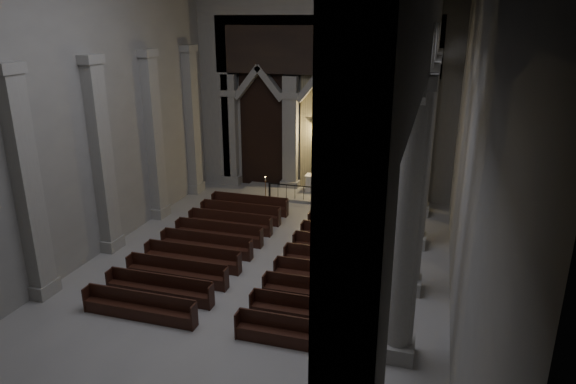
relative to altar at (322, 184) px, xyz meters
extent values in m
plane|color=#9C9994|center=(-0.14, -11.09, -0.62)|extent=(24.00, 24.00, 0.00)
cube|color=gray|center=(-0.14, 0.91, 5.38)|extent=(14.00, 0.10, 12.00)
cube|color=gray|center=(-7.14, -11.09, 5.38)|extent=(0.10, 24.00, 12.00)
cube|color=gray|center=(6.86, -11.09, 5.38)|extent=(0.10, 24.00, 12.00)
cube|color=#98968E|center=(-5.54, 0.41, 2.58)|extent=(0.80, 0.50, 6.40)
cube|color=#98968E|center=(-5.54, 0.41, -0.37)|extent=(1.05, 0.70, 0.50)
cube|color=#98968E|center=(-5.54, 0.41, 4.73)|extent=(1.00, 0.65, 0.35)
cube|color=#98968E|center=(-1.94, 0.41, 2.58)|extent=(0.80, 0.50, 6.40)
cube|color=#98968E|center=(-1.94, 0.41, -0.37)|extent=(1.05, 0.70, 0.50)
cube|color=#98968E|center=(-1.94, 0.41, 4.73)|extent=(1.00, 0.65, 0.35)
cube|color=#98968E|center=(1.66, 0.41, 2.58)|extent=(0.80, 0.50, 6.40)
cube|color=#98968E|center=(1.66, 0.41, -0.37)|extent=(1.05, 0.70, 0.50)
cube|color=#98968E|center=(1.66, 0.41, 4.73)|extent=(1.00, 0.65, 0.35)
cube|color=#98968E|center=(5.26, 0.41, 2.58)|extent=(0.80, 0.50, 6.40)
cube|color=#98968E|center=(5.26, 0.41, -0.37)|extent=(1.05, 0.70, 0.50)
cube|color=#98968E|center=(5.26, 0.41, 4.73)|extent=(1.00, 0.65, 0.35)
cube|color=black|center=(-3.74, 0.76, 2.88)|extent=(2.60, 0.15, 7.00)
cube|color=tan|center=(-0.14, 0.76, 2.88)|extent=(2.60, 0.15, 7.00)
cube|color=black|center=(3.46, 0.76, 2.88)|extent=(2.60, 0.15, 7.00)
cube|color=black|center=(-0.14, 0.41, 7.38)|extent=(12.00, 0.50, 3.00)
cube|color=#98968E|center=(-6.34, 0.41, 3.88)|extent=(1.60, 0.50, 9.00)
cube|color=#98968E|center=(6.06, 0.41, 3.88)|extent=(1.60, 0.50, 9.00)
plane|color=#FFC372|center=(-0.14, 0.73, 2.88)|extent=(1.50, 0.00, 1.50)
cube|color=#542B1C|center=(-0.14, 0.64, 2.88)|extent=(0.13, 0.08, 1.80)
cube|color=#542B1C|center=(-0.14, 0.64, 3.23)|extent=(1.10, 0.08, 0.13)
cube|color=tan|center=(-0.14, 0.58, 2.83)|extent=(0.26, 0.10, 0.60)
sphere|color=tan|center=(-0.14, 0.58, 3.23)|extent=(0.17, 0.17, 0.17)
cylinder|color=tan|center=(-0.40, 0.58, 3.20)|extent=(0.45, 0.08, 0.08)
cylinder|color=tan|center=(0.12, 0.58, 3.20)|extent=(0.45, 0.08, 0.08)
cube|color=#98968E|center=(5.36, -1.59, -0.37)|extent=(1.00, 1.00, 0.50)
cylinder|color=#98968E|center=(5.36, -1.59, 3.38)|extent=(0.70, 0.70, 7.50)
cube|color=#98968E|center=(5.36, -1.59, 7.23)|extent=(0.95, 0.95, 0.35)
cube|color=#98968E|center=(5.36, -5.59, -0.37)|extent=(1.00, 1.00, 0.50)
cylinder|color=#98968E|center=(5.36, -5.59, 3.38)|extent=(0.70, 0.70, 7.50)
cube|color=#98968E|center=(5.36, -5.59, 7.23)|extent=(0.95, 0.95, 0.35)
cube|color=#98968E|center=(5.36, -9.59, -0.37)|extent=(1.00, 1.00, 0.50)
cylinder|color=#98968E|center=(5.36, -9.59, 3.38)|extent=(0.70, 0.70, 7.50)
cube|color=#98968E|center=(5.36, -9.59, 7.23)|extent=(0.95, 0.95, 0.35)
cube|color=#98968E|center=(5.36, -13.59, -0.37)|extent=(1.00, 1.00, 0.50)
cylinder|color=#98968E|center=(5.36, -13.59, 3.38)|extent=(0.70, 0.70, 7.50)
cube|color=#98968E|center=(5.36, -13.59, 7.23)|extent=(0.95, 0.95, 0.35)
cube|color=#98968E|center=(5.36, 0.31, 3.98)|extent=(0.55, 1.20, 9.20)
cube|color=#98968E|center=(-6.89, -1.59, -0.37)|extent=(0.60, 1.00, 0.50)
cube|color=#98968E|center=(-6.89, -1.59, 3.38)|extent=(0.50, 0.80, 7.50)
cube|color=#98968E|center=(-6.89, -1.59, 7.23)|extent=(0.60, 1.00, 0.35)
cube|color=#98968E|center=(-6.89, -5.59, -0.37)|extent=(0.60, 1.00, 0.50)
cube|color=#98968E|center=(-6.89, -5.59, 3.38)|extent=(0.50, 0.80, 7.50)
cube|color=#98968E|center=(-6.89, -5.59, 7.23)|extent=(0.60, 1.00, 0.35)
cube|color=#98968E|center=(-6.89, -9.59, -0.37)|extent=(0.60, 1.00, 0.50)
cube|color=#98968E|center=(-6.89, -9.59, 3.38)|extent=(0.50, 0.80, 7.50)
cube|color=#98968E|center=(-6.89, -9.59, 7.23)|extent=(0.60, 1.00, 0.35)
cube|color=#98968E|center=(-6.89, -13.59, -0.37)|extent=(0.60, 1.00, 0.50)
cube|color=#98968E|center=(-6.89, -13.59, 3.38)|extent=(0.50, 0.80, 7.50)
cube|color=#98968E|center=(-6.89, -13.59, 7.23)|extent=(0.60, 1.00, 0.35)
cube|color=#98968E|center=(-0.14, -0.49, -0.54)|extent=(8.50, 2.60, 0.15)
cube|color=silver|center=(0.00, 0.00, -0.02)|extent=(1.68, 0.66, 0.89)
cube|color=white|center=(0.00, 0.00, 0.44)|extent=(1.83, 0.73, 0.04)
cube|color=black|center=(-0.14, -1.61, 0.28)|extent=(4.75, 0.05, 0.05)
cube|color=black|center=(-2.51, -1.61, -0.14)|extent=(0.09, 0.09, 0.95)
cube|color=black|center=(2.24, -1.61, -0.14)|extent=(0.09, 0.09, 0.95)
cylinder|color=black|center=(-2.04, -1.61, -0.17)|extent=(0.02, 0.02, 0.87)
cylinder|color=black|center=(-1.56, -1.61, -0.17)|extent=(0.02, 0.02, 0.87)
cylinder|color=black|center=(-1.09, -1.61, -0.17)|extent=(0.02, 0.02, 0.87)
cylinder|color=black|center=(-0.61, -1.61, -0.17)|extent=(0.02, 0.02, 0.87)
cylinder|color=black|center=(-0.14, -1.61, -0.17)|extent=(0.02, 0.02, 0.87)
cylinder|color=black|center=(0.34, -1.61, -0.17)|extent=(0.02, 0.02, 0.87)
cylinder|color=black|center=(0.81, -1.61, -0.17)|extent=(0.02, 0.02, 0.87)
cylinder|color=black|center=(1.29, -1.61, -0.17)|extent=(0.02, 0.02, 0.87)
cylinder|color=black|center=(1.76, -1.61, -0.17)|extent=(0.02, 0.02, 0.87)
cylinder|color=#A06631|center=(-2.54, -2.18, -0.59)|extent=(0.24, 0.24, 0.05)
cylinder|color=#A06631|center=(-2.54, -2.18, -0.01)|extent=(0.04, 0.04, 1.17)
cylinder|color=#A06631|center=(-2.54, -2.18, 0.58)|extent=(0.12, 0.12, 0.02)
cylinder|color=#F3E8CC|center=(-2.54, -2.18, 0.68)|extent=(0.05, 0.05, 0.20)
sphere|color=#F0BD54|center=(-2.54, -2.18, 0.80)|extent=(0.04, 0.04, 0.04)
cylinder|color=#A06631|center=(3.04, -1.73, -0.60)|extent=(0.21, 0.21, 0.04)
cylinder|color=#A06631|center=(3.04, -1.73, -0.10)|extent=(0.03, 0.03, 0.99)
cylinder|color=#A06631|center=(3.04, -1.73, 0.39)|extent=(0.10, 0.10, 0.02)
cylinder|color=#F3E8CC|center=(3.04, -1.73, 0.48)|extent=(0.04, 0.04, 0.17)
sphere|color=#F0BD54|center=(3.04, -1.73, 0.58)|extent=(0.04, 0.04, 0.04)
cube|color=black|center=(-2.84, -3.83, -0.41)|extent=(3.94, 0.38, 0.42)
cube|color=black|center=(-2.84, -3.65, 0.04)|extent=(3.94, 0.07, 0.47)
cube|color=black|center=(-4.81, -3.83, -0.20)|extent=(0.06, 0.42, 0.84)
cube|color=black|center=(-0.87, -3.83, -0.20)|extent=(0.06, 0.42, 0.84)
cube|color=black|center=(2.56, -3.83, -0.41)|extent=(3.94, 0.38, 0.42)
cube|color=black|center=(2.56, -3.65, 0.04)|extent=(3.94, 0.07, 0.47)
cube|color=black|center=(0.59, -3.83, -0.20)|extent=(0.06, 0.42, 0.84)
cube|color=black|center=(4.53, -3.83, -0.20)|extent=(0.06, 0.42, 0.84)
cube|color=black|center=(-2.84, -5.10, -0.41)|extent=(3.94, 0.38, 0.42)
cube|color=black|center=(-2.84, -4.92, 0.04)|extent=(3.94, 0.07, 0.47)
cube|color=black|center=(-4.81, -5.10, -0.20)|extent=(0.06, 0.42, 0.84)
cube|color=black|center=(-0.87, -5.10, -0.20)|extent=(0.06, 0.42, 0.84)
cube|color=black|center=(2.56, -5.10, -0.41)|extent=(3.94, 0.38, 0.42)
cube|color=black|center=(2.56, -4.92, 0.04)|extent=(3.94, 0.07, 0.47)
cube|color=black|center=(0.59, -5.10, -0.20)|extent=(0.06, 0.42, 0.84)
cube|color=black|center=(4.53, -5.10, -0.20)|extent=(0.06, 0.42, 0.84)
cube|color=black|center=(-2.84, -6.37, -0.41)|extent=(3.94, 0.38, 0.42)
cube|color=black|center=(-2.84, -6.19, 0.04)|extent=(3.94, 0.07, 0.47)
cube|color=black|center=(-4.81, -6.37, -0.20)|extent=(0.06, 0.42, 0.84)
cube|color=black|center=(-0.87, -6.37, -0.20)|extent=(0.06, 0.42, 0.84)
cube|color=black|center=(2.56, -6.37, -0.41)|extent=(3.94, 0.38, 0.42)
cube|color=black|center=(2.56, -6.19, 0.04)|extent=(3.94, 0.07, 0.47)
cube|color=black|center=(0.59, -6.37, -0.20)|extent=(0.06, 0.42, 0.84)
cube|color=black|center=(4.53, -6.37, -0.20)|extent=(0.06, 0.42, 0.84)
cube|color=black|center=(-2.84, -7.64, -0.41)|extent=(3.94, 0.38, 0.42)
cube|color=black|center=(-2.84, -7.46, 0.04)|extent=(3.94, 0.07, 0.47)
cube|color=black|center=(-4.81, -7.64, -0.20)|extent=(0.06, 0.42, 0.84)
cube|color=black|center=(-0.87, -7.64, -0.20)|extent=(0.06, 0.42, 0.84)
cube|color=black|center=(2.56, -7.64, -0.41)|extent=(3.94, 0.38, 0.42)
cube|color=black|center=(2.56, -7.46, 0.04)|extent=(3.94, 0.07, 0.47)
cube|color=black|center=(0.59, -7.64, -0.20)|extent=(0.06, 0.42, 0.84)
cube|color=black|center=(4.53, -7.64, -0.20)|extent=(0.06, 0.42, 0.84)
cube|color=black|center=(-2.84, -8.90, -0.41)|extent=(3.94, 0.38, 0.42)
cube|color=black|center=(-2.84, -8.73, 0.04)|extent=(3.94, 0.07, 0.47)
cube|color=black|center=(-4.81, -8.90, -0.20)|extent=(0.06, 0.42, 0.84)
cube|color=black|center=(-0.87, -8.90, -0.20)|extent=(0.06, 0.42, 0.84)
cube|color=black|center=(2.56, -8.90, -0.41)|extent=(3.94, 0.38, 0.42)
cube|color=black|center=(2.56, -8.73, 0.04)|extent=(3.94, 0.07, 0.47)
cube|color=black|center=(0.59, -8.90, -0.20)|extent=(0.06, 0.42, 0.84)
cube|color=black|center=(4.53, -8.90, -0.20)|extent=(0.06, 0.42, 0.84)
cube|color=black|center=(-2.84, -10.17, -0.41)|extent=(3.94, 0.38, 0.42)
cube|color=black|center=(-2.84, -9.99, 0.04)|extent=(3.94, 0.07, 0.47)
cube|color=black|center=(-4.81, -10.17, -0.20)|extent=(0.06, 0.42, 0.84)
cube|color=black|center=(-0.87, -10.17, -0.20)|extent=(0.06, 0.42, 0.84)
cube|color=black|center=(2.56, -10.17, -0.41)|extent=(3.94, 0.38, 0.42)
cube|color=black|center=(2.56, -9.99, 0.04)|extent=(3.94, 0.07, 0.47)
cube|color=black|center=(0.59, -10.17, -0.20)|extent=(0.06, 0.42, 0.84)
cube|color=black|center=(4.53, -10.17, -0.20)|extent=(0.06, 0.42, 0.84)
cube|color=black|center=(-2.84, -11.44, -0.41)|extent=(3.94, 0.38, 0.42)
cube|color=black|center=(-2.84, -11.26, 0.04)|extent=(3.94, 0.07, 0.47)
cube|color=black|center=(-4.81, -11.44, -0.20)|extent=(0.06, 0.42, 0.84)
cube|color=black|center=(-0.87, -11.44, -0.20)|extent=(0.06, 0.42, 0.84)
cube|color=black|center=(2.56, -11.44, -0.41)|extent=(3.94, 0.38, 0.42)
cube|color=black|center=(2.56, -11.26, 0.04)|extent=(3.94, 0.07, 0.47)
cube|color=black|center=(0.59, -11.44, -0.20)|extent=(0.06, 0.42, 0.84)
cube|color=black|center=(4.53, -11.44, -0.20)|extent=(0.06, 0.42, 0.84)
cube|color=black|center=(-2.84, -12.71, -0.41)|extent=(3.94, 0.38, 0.42)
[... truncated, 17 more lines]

